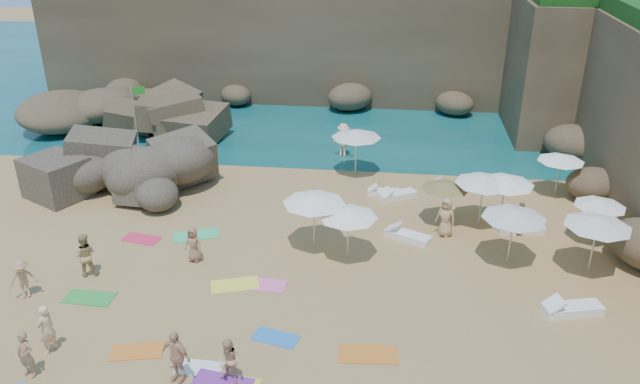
# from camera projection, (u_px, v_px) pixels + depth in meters

# --- Properties ---
(ground) EXTENTS (120.00, 120.00, 0.00)m
(ground) POSITION_uv_depth(u_px,v_px,m) (261.00, 268.00, 24.45)
(ground) COLOR tan
(ground) RESTS_ON ground
(seawater) EXTENTS (120.00, 120.00, 0.00)m
(seawater) POSITION_uv_depth(u_px,v_px,m) (334.00, 74.00, 51.39)
(seawater) COLOR #0C4751
(seawater) RESTS_ON ground
(cliff_back) EXTENTS (44.00, 8.00, 8.00)m
(cliff_back) POSITION_uv_depth(u_px,v_px,m) (355.00, 38.00, 44.98)
(cliff_back) COLOR brown
(cliff_back) RESTS_ON ground
(cliff_corner) EXTENTS (10.00, 12.00, 8.00)m
(cliff_corner) POSITION_uv_depth(u_px,v_px,m) (590.00, 60.00, 38.92)
(cliff_corner) COLOR brown
(cliff_corner) RESTS_ON ground
(rock_promontory) EXTENTS (12.00, 7.00, 2.00)m
(rock_promontory) POSITION_uv_depth(u_px,v_px,m) (143.00, 124.00, 39.97)
(rock_promontory) COLOR brown
(rock_promontory) RESTS_ON ground
(marina_masts) EXTENTS (3.10, 0.10, 6.00)m
(marina_masts) POSITION_uv_depth(u_px,v_px,m) (137.00, 33.00, 51.85)
(marina_masts) COLOR white
(marina_masts) RESTS_ON ground
(rock_outcrop) EXTENTS (7.97, 6.82, 2.72)m
(rock_outcrop) POSITION_uv_depth(u_px,v_px,m) (118.00, 193.00, 30.63)
(rock_outcrop) COLOR brown
(rock_outcrop) RESTS_ON ground
(flag_pole) EXTENTS (0.76, 0.27, 3.95)m
(flag_pole) POSITION_uv_depth(u_px,v_px,m) (136.00, 110.00, 34.51)
(flag_pole) COLOR silver
(flag_pole) RESTS_ON ground
(parasol_0) EXTENTS (2.57, 2.57, 2.43)m
(parasol_0) POSITION_uv_depth(u_px,v_px,m) (356.00, 134.00, 31.87)
(parasol_0) COLOR silver
(parasol_0) RESTS_ON ground
(parasol_1) EXTENTS (2.50, 2.50, 2.36)m
(parasol_1) POSITION_uv_depth(u_px,v_px,m) (484.00, 179.00, 26.83)
(parasol_1) COLOR silver
(parasol_1) RESTS_ON ground
(parasol_2) EXTENTS (2.21, 2.21, 2.09)m
(parasol_2) POSITION_uv_depth(u_px,v_px,m) (561.00, 158.00, 29.72)
(parasol_2) COLOR silver
(parasol_2) RESTS_ON ground
(parasol_3) EXTENTS (2.48, 2.48, 2.35)m
(parasol_3) POSITION_uv_depth(u_px,v_px,m) (506.00, 180.00, 26.80)
(parasol_3) COLOR silver
(parasol_3) RESTS_ON ground
(parasol_4) EXTENTS (2.49, 2.49, 2.36)m
(parasol_4) POSITION_uv_depth(u_px,v_px,m) (514.00, 214.00, 23.93)
(parasol_4) COLOR silver
(parasol_4) RESTS_ON ground
(parasol_5) EXTENTS (2.57, 2.57, 2.43)m
(parasol_5) POSITION_uv_depth(u_px,v_px,m) (314.00, 199.00, 24.96)
(parasol_5) COLOR silver
(parasol_5) RESTS_ON ground
(parasol_6) EXTENTS (2.12, 2.12, 2.00)m
(parasol_6) POSITION_uv_depth(u_px,v_px,m) (445.00, 185.00, 27.07)
(parasol_6) COLOR silver
(parasol_6) RESTS_ON ground
(parasol_8) EXTENTS (2.09, 2.09, 1.98)m
(parasol_8) POSITION_uv_depth(u_px,v_px,m) (600.00, 203.00, 25.57)
(parasol_8) COLOR silver
(parasol_8) RESTS_ON ground
(parasol_9) EXTENTS (2.33, 2.33, 2.20)m
(parasol_9) POSITION_uv_depth(u_px,v_px,m) (348.00, 213.00, 24.28)
(parasol_9) COLOR silver
(parasol_9) RESTS_ON ground
(parasol_11) EXTENTS (2.50, 2.50, 2.36)m
(parasol_11) POSITION_uv_depth(u_px,v_px,m) (598.00, 222.00, 23.31)
(parasol_11) COLOR silver
(parasol_11) RESTS_ON ground
(lounger_0) EXTENTS (1.89, 1.47, 0.29)m
(lounger_0) POSITION_uv_depth(u_px,v_px,m) (398.00, 195.00, 30.08)
(lounger_0) COLOR white
(lounger_0) RESTS_ON ground
(lounger_1) EXTENTS (1.92, 0.97, 0.29)m
(lounger_1) POSITION_uv_depth(u_px,v_px,m) (448.00, 188.00, 30.90)
(lounger_1) COLOR silver
(lounger_1) RESTS_ON ground
(lounger_2) EXTENTS (2.04, 0.89, 0.31)m
(lounger_2) POSITION_uv_depth(u_px,v_px,m) (521.00, 228.00, 27.06)
(lounger_2) COLOR white
(lounger_2) RESTS_ON ground
(lounger_3) EXTENTS (2.04, 1.40, 0.30)m
(lounger_3) POSITION_uv_depth(u_px,v_px,m) (408.00, 236.00, 26.42)
(lounger_3) COLOR white
(lounger_3) RESTS_ON ground
(lounger_4) EXTENTS (1.59, 0.63, 0.24)m
(lounger_4) POSITION_uv_depth(u_px,v_px,m) (384.00, 192.00, 30.48)
(lounger_4) COLOR white
(lounger_4) RESTS_ON ground
(lounger_5) EXTENTS (2.16, 1.18, 0.32)m
(lounger_5) POSITION_uv_depth(u_px,v_px,m) (572.00, 309.00, 21.72)
(lounger_5) COLOR white
(lounger_5) RESTS_ON ground
(towel_2) EXTENTS (1.78, 1.15, 0.03)m
(towel_2) POSITION_uv_depth(u_px,v_px,m) (137.00, 351.00, 19.92)
(towel_2) COLOR orange
(towel_2) RESTS_ON ground
(towel_3) EXTENTS (1.81, 0.95, 0.03)m
(towel_3) POSITION_uv_depth(u_px,v_px,m) (89.00, 298.00, 22.59)
(towel_3) COLOR green
(towel_3) RESTS_ON ground
(towel_4) EXTENTS (1.53, 0.90, 0.03)m
(towel_4) POSITION_uv_depth(u_px,v_px,m) (236.00, 383.00, 18.60)
(towel_4) COLOR yellow
(towel_4) RESTS_ON ground
(towel_6) EXTENTS (1.93, 1.17, 0.03)m
(towel_6) POSITION_uv_depth(u_px,v_px,m) (222.00, 384.00, 18.58)
(towel_6) COLOR purple
(towel_6) RESTS_ON ground
(towel_7) EXTENTS (1.68, 1.08, 0.03)m
(towel_7) POSITION_uv_depth(u_px,v_px,m) (141.00, 239.00, 26.50)
(towel_7) COLOR #E7284F
(towel_7) RESTS_ON ground
(towel_8) EXTENTS (1.63, 1.08, 0.03)m
(towel_8) POSITION_uv_depth(u_px,v_px,m) (276.00, 338.00, 20.55)
(towel_8) COLOR blue
(towel_8) RESTS_ON ground
(towel_9) EXTENTS (1.77, 0.95, 0.03)m
(towel_9) POSITION_uv_depth(u_px,v_px,m) (263.00, 285.00, 23.36)
(towel_9) COLOR pink
(towel_9) RESTS_ON ground
(towel_10) EXTENTS (1.92, 1.07, 0.03)m
(towel_10) POSITION_uv_depth(u_px,v_px,m) (368.00, 354.00, 19.79)
(towel_10) COLOR orange
(towel_10) RESTS_ON ground
(towel_11) EXTENTS (2.16, 1.66, 0.03)m
(towel_11) POSITION_uv_depth(u_px,v_px,m) (196.00, 235.00, 26.81)
(towel_11) COLOR #39C774
(towel_11) RESTS_ON ground
(towel_12) EXTENTS (1.97, 1.41, 0.03)m
(towel_12) POSITION_uv_depth(u_px,v_px,m) (235.00, 285.00, 23.34)
(towel_12) COLOR #FFEC43
(towel_12) RESTS_ON ground
(towel_13) EXTENTS (1.46, 0.75, 0.03)m
(towel_13) POSITION_uv_depth(u_px,v_px,m) (199.00, 368.00, 19.21)
(towel_13) COLOR white
(towel_13) RESTS_ON ground
(person_stand_1) EXTENTS (1.01, 0.88, 1.76)m
(person_stand_1) POSITION_uv_depth(u_px,v_px,m) (85.00, 255.00, 23.64)
(person_stand_1) COLOR tan
(person_stand_1) RESTS_ON ground
(person_stand_2) EXTENTS (1.33, 0.84, 1.92)m
(person_stand_2) POSITION_uv_depth(u_px,v_px,m) (343.00, 140.00, 34.65)
(person_stand_2) COLOR #F4BD8A
(person_stand_2) RESTS_ON ground
(person_stand_3) EXTENTS (0.41, 0.90, 1.50)m
(person_stand_3) POSITION_uv_depth(u_px,v_px,m) (520.00, 219.00, 26.59)
(person_stand_3) COLOR #A66F53
(person_stand_3) RESTS_ON ground
(person_stand_4) EXTENTS (0.97, 0.83, 1.75)m
(person_stand_4) POSITION_uv_depth(u_px,v_px,m) (446.00, 217.00, 26.44)
(person_stand_4) COLOR tan
(person_stand_4) RESTS_ON ground
(person_stand_5) EXTENTS (1.61, 0.61, 1.69)m
(person_stand_5) POSITION_uv_depth(u_px,v_px,m) (159.00, 185.00, 29.49)
(person_stand_5) COLOR #A27551
(person_stand_5) RESTS_ON ground
(person_stand_6) EXTENTS (0.58, 0.72, 1.72)m
(person_stand_6) POSITION_uv_depth(u_px,v_px,m) (46.00, 329.00, 19.60)
(person_stand_6) COLOR #FABD8E
(person_stand_6) RESTS_ON ground
(person_lie_0) EXTENTS (1.58, 1.75, 0.39)m
(person_lie_0) POSITION_uv_depth(u_px,v_px,m) (26.00, 292.00, 22.59)
(person_lie_0) COLOR tan
(person_lie_0) RESTS_ON ground
(person_lie_1) EXTENTS (1.60, 2.00, 0.42)m
(person_lie_1) POSITION_uv_depth(u_px,v_px,m) (178.00, 374.00, 18.68)
(person_lie_1) COLOR tan
(person_lie_1) RESTS_ON ground
(person_lie_2) EXTENTS (1.00, 1.57, 0.39)m
(person_lie_2) POSITION_uv_depth(u_px,v_px,m) (195.00, 257.00, 24.85)
(person_lie_2) COLOR #97674B
(person_lie_2) RESTS_ON ground
(person_lie_4) EXTENTS (0.90, 1.64, 0.37)m
(person_lie_4) POSITION_uv_depth(u_px,v_px,m) (30.00, 371.00, 18.85)
(person_lie_4) COLOR #A57452
(person_lie_4) RESTS_ON ground
(person_lie_5) EXTENTS (1.23, 1.66, 0.57)m
(person_lie_5) POSITION_uv_depth(u_px,v_px,m) (230.00, 375.00, 18.54)
(person_lie_5) COLOR tan
(person_lie_5) RESTS_ON ground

